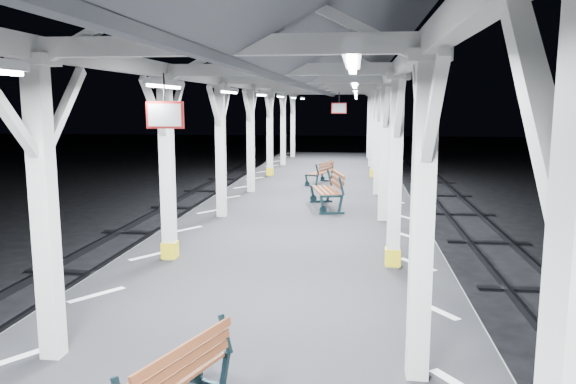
# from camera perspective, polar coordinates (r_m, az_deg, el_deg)

# --- Properties ---
(ground) EXTENTS (120.00, 120.00, 0.00)m
(ground) POSITION_cam_1_polar(r_m,az_deg,el_deg) (8.60, -2.85, -17.36)
(ground) COLOR black
(ground) RESTS_ON ground
(platform) EXTENTS (6.00, 50.00, 1.00)m
(platform) POSITION_cam_1_polar(r_m,az_deg,el_deg) (8.39, -2.88, -14.30)
(platform) COLOR black
(platform) RESTS_ON ground
(hazard_stripes_left) EXTENTS (1.00, 48.00, 0.01)m
(hazard_stripes_left) POSITION_cam_1_polar(r_m,az_deg,el_deg) (8.93, -18.83, -9.85)
(hazard_stripes_left) COLOR silver
(hazard_stripes_left) RESTS_ON platform
(hazard_stripes_right) EXTENTS (1.00, 48.00, 0.01)m
(hazard_stripes_right) POSITION_cam_1_polar(r_m,az_deg,el_deg) (8.17, 14.65, -11.44)
(hazard_stripes_right) COLOR silver
(hazard_stripes_right) RESTS_ON platform
(canopy) EXTENTS (5.40, 49.00, 4.65)m
(canopy) POSITION_cam_1_polar(r_m,az_deg,el_deg) (7.72, -3.14, 14.56)
(canopy) COLOR silver
(canopy) RESTS_ON platform
(bench_near) EXTENTS (1.01, 1.57, 0.80)m
(bench_near) POSITION_cam_1_polar(r_m,az_deg,el_deg) (5.28, -11.89, -18.11)
(bench_near) COLOR black
(bench_near) RESTS_ON platform
(bench_mid) EXTENTS (1.05, 1.91, 0.98)m
(bench_mid) POSITION_cam_1_polar(r_m,az_deg,el_deg) (15.21, 4.29, 0.29)
(bench_mid) COLOR black
(bench_mid) RESTS_ON platform
(bench_far) EXTENTS (0.97, 1.56, 0.80)m
(bench_far) POSITION_cam_1_polar(r_m,az_deg,el_deg) (19.79, 3.48, 2.02)
(bench_far) COLOR black
(bench_far) RESTS_ON platform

